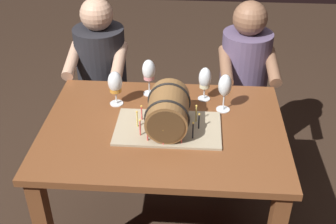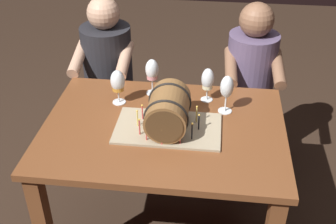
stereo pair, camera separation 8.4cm
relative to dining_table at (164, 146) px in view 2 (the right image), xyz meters
name	(u,v)px [view 2 (the right image)]	position (x,y,z in m)	size (l,w,h in m)	color
dining_table	(164,146)	(0.00, 0.00, 0.00)	(1.18, 0.86, 0.73)	brown
barrel_cake	(168,113)	(0.02, -0.02, 0.21)	(0.51, 0.30, 0.21)	tan
wine_glass_amber	(118,82)	(-0.26, 0.19, 0.24)	(0.07, 0.07, 0.19)	white
wine_glass_empty	(227,88)	(0.30, 0.17, 0.26)	(0.07, 0.07, 0.20)	white
wine_glass_rose	(152,71)	(-0.10, 0.31, 0.25)	(0.07, 0.07, 0.20)	white
wine_glass_white	(208,81)	(0.20, 0.27, 0.24)	(0.07, 0.07, 0.19)	white
person_seated_left	(110,88)	(-0.45, 0.70, -0.10)	(0.36, 0.45, 1.12)	black
person_seated_right	(247,97)	(0.45, 0.70, -0.11)	(0.36, 0.46, 1.13)	#372D40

